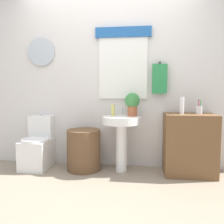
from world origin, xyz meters
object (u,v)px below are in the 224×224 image
Objects in this scene: pedestal_sink at (121,130)px; soap_bottle at (113,110)px; toothbrush_cup at (199,110)px; laundry_hamper at (84,150)px; potted_plant at (132,103)px; lotion_bottle at (182,106)px; toilet at (38,147)px; wooden_cabinet at (189,144)px.

pedestal_sink is 4.91× the size of soap_bottle.
soap_bottle is 1.11m from toothbrush_cup.
potted_plant is at bearing 5.20° from laundry_hamper.
lotion_bottle is 0.24m from toothbrush_cup.
potted_plant reaches higher than toothbrush_cup.
toilet is 2.25m from toothbrush_cup.
soap_bottle is (-1.00, 0.05, 0.43)m from wooden_cabinet.
wooden_cabinet is 4.27× the size of toothbrush_cup.
toothbrush_cup is (0.85, -0.04, -0.08)m from potted_plant.
laundry_hamper is at bearing -179.25° from toothbrush_cup.
toilet is at bearing 178.42° from pedestal_sink.
laundry_hamper is at bearing -2.81° from toilet.
lotion_bottle is at bearing -160.30° from wooden_cabinet.
wooden_cabinet is at bearing 0.00° from laundry_hamper.
pedestal_sink is 2.40× the size of potted_plant.
wooden_cabinet is (2.07, -0.03, 0.11)m from toilet.
soap_bottle is at bearing -177.80° from potted_plant.
toothbrush_cup is (2.18, -0.01, 0.56)m from toilet.
toothbrush_cup reaches higher than soap_bottle.
toilet is at bearing -178.83° from potted_plant.
laundry_hamper is 0.74× the size of pedestal_sink.
soap_bottle reaches higher than wooden_cabinet.
toothbrush_cup is (1.11, -0.03, 0.02)m from soap_bottle.
toothbrush_cup is (0.99, 0.02, 0.28)m from pedestal_sink.
toothbrush_cup is (1.51, 0.02, 0.57)m from laundry_hamper.
laundry_hamper is at bearing 178.22° from lotion_bottle.
laundry_hamper is (0.67, -0.03, -0.01)m from toilet.
laundry_hamper is at bearing 180.00° from pedestal_sink.
potted_plant reaches higher than laundry_hamper.
potted_plant is 0.86m from toothbrush_cup.
toilet is 1.34× the size of laundry_hamper.
potted_plant is at bearing 170.97° from lotion_bottle.
potted_plant is at bearing 2.20° from soap_bottle.
pedestal_sink is at bearing -1.58° from toilet.
toilet is 1.48m from potted_plant.
toilet is at bearing 177.87° from lotion_bottle.
soap_bottle reaches higher than toilet.
soap_bottle is 0.82× the size of toothbrush_cup.
toilet is 0.67m from laundry_hamper.
wooden_cabinet is at bearing -2.86° from soap_bottle.
lotion_bottle is (1.96, -0.07, 0.62)m from toilet.
laundry_hamper is at bearing -174.80° from potted_plant.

